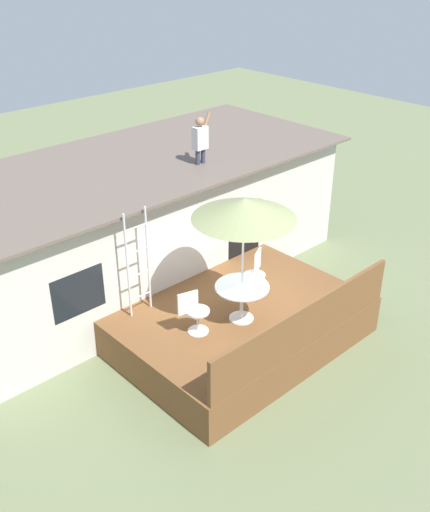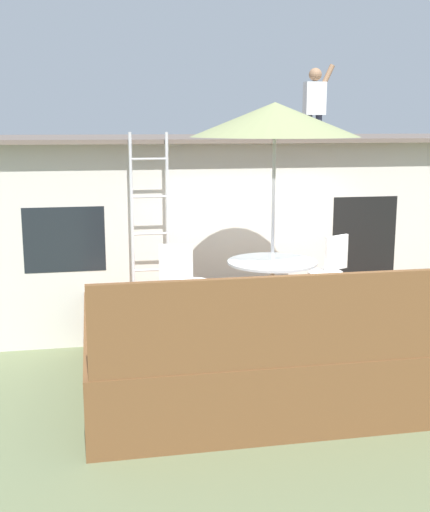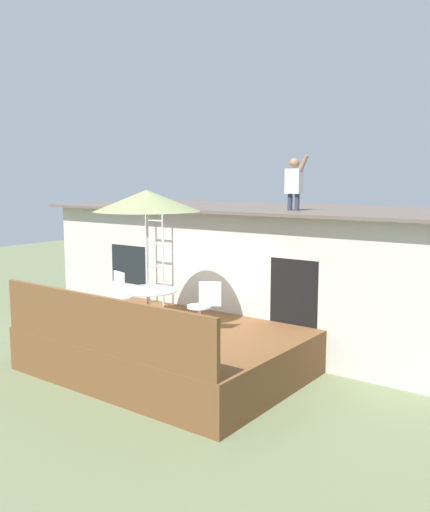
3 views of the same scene
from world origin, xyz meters
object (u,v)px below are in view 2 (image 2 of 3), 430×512
object	(u,v)px
patio_table	(272,274)
person_figure	(315,97)
patio_chair_left	(187,283)
patio_chair_right	(329,273)
patio_umbrella	(275,120)
step_ladder	(150,215)

from	to	relation	value
patio_table	person_figure	xyz separation A→B (m)	(1.44, 2.77, 2.12)
patio_chair_left	patio_chair_right	xyz separation A→B (m)	(1.85, 0.20, 0.00)
patio_umbrella	patio_chair_left	world-z (taller)	patio_umbrella
patio_umbrella	patio_chair_right	distance (m)	2.14
patio_umbrella	patio_chair_left	distance (m)	2.14
patio_umbrella	person_figure	distance (m)	3.15
patio_umbrella	step_ladder	size ratio (longest dim) A/B	1.15
patio_chair_left	patio_chair_right	world-z (taller)	same
step_ladder	patio_chair_left	bearing A→B (deg)	-76.42
patio_table	patio_chair_left	world-z (taller)	patio_chair_left
step_ladder	person_figure	distance (m)	3.38
patio_umbrella	patio_chair_left	xyz separation A→B (m)	(-0.96, 0.28, -1.89)
person_figure	patio_chair_right	bearing A→B (deg)	-103.68
patio_umbrella	step_ladder	distance (m)	2.36
patio_umbrella	patio_chair_right	world-z (taller)	patio_umbrella
step_ladder	person_figure	size ratio (longest dim) A/B	1.98
patio_table	patio_umbrella	xyz separation A→B (m)	(0.00, 0.00, 1.76)
patio_chair_right	person_figure	bearing A→B (deg)	-132.02
step_ladder	patio_chair_left	xyz separation A→B (m)	(0.31, -1.27, -0.64)
patio_umbrella	patio_chair_right	xyz separation A→B (m)	(0.89, 0.48, -1.89)
patio_umbrella	step_ladder	xyz separation A→B (m)	(-1.27, 1.54, -1.25)
patio_table	patio_chair_left	bearing A→B (deg)	163.92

